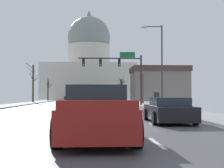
{
  "coord_description": "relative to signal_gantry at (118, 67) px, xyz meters",
  "views": [
    {
      "loc": [
        1.72,
        -28.12,
        1.37
      ],
      "look_at": [
        4.79,
        27.14,
        3.22
      ],
      "focal_mm": 52.38,
      "sensor_mm": 36.0,
      "label": 1
    }
  ],
  "objects": [
    {
      "name": "ground",
      "position": [
        -4.75,
        -12.24,
        -4.86
      ],
      "size": [
        20.0,
        180.0,
        0.2
      ],
      "color": "#47474C"
    },
    {
      "name": "signal_gantry",
      "position": [
        0.0,
        0.0,
        0.0
      ],
      "size": [
        7.91,
        0.41,
        6.58
      ],
      "color": "#28282D",
      "rests_on": "ground"
    },
    {
      "name": "street_lamp_right",
      "position": [
        3.2,
        -9.65,
        -0.09
      ],
      "size": [
        2.04,
        0.24,
        7.91
      ],
      "color": "#333338",
      "rests_on": "ground"
    },
    {
      "name": "capitol_building",
      "position": [
        -4.75,
        71.55,
        5.66
      ],
      "size": [
        30.29,
        23.57,
        30.75
      ],
      "color": "beige",
      "rests_on": "ground"
    },
    {
      "name": "sedan_near_00",
      "position": [
        -3.06,
        -4.23,
        -4.27
      ],
      "size": [
        2.12,
        4.46,
        1.28
      ],
      "color": "#6B6056",
      "rests_on": "ground"
    },
    {
      "name": "sedan_near_01",
      "position": [
        -2.98,
        -11.54,
        -4.33
      ],
      "size": [
        2.11,
        4.21,
        1.15
      ],
      "color": "silver",
      "rests_on": "ground"
    },
    {
      "name": "sedan_near_02",
      "position": [
        -3.04,
        -18.13,
        -4.35
      ],
      "size": [
        2.1,
        4.61,
        1.11
      ],
      "color": "silver",
      "rests_on": "ground"
    },
    {
      "name": "sedan_near_03",
      "position": [
        0.68,
        -24.34,
        -4.29
      ],
      "size": [
        2.15,
        4.74,
        1.24
      ],
      "color": "black",
      "rests_on": "ground"
    },
    {
      "name": "pickup_truck_near_04",
      "position": [
        -2.96,
        -30.23,
        -4.13
      ],
      "size": [
        2.3,
        5.52,
        1.68
      ],
      "color": "maroon",
      "rests_on": "ground"
    },
    {
      "name": "sedan_oncoming_00",
      "position": [
        -6.49,
        7.38,
        -4.33
      ],
      "size": [
        2.07,
        4.37,
        1.17
      ],
      "color": "#B71414",
      "rests_on": "ground"
    },
    {
      "name": "sedan_oncoming_01",
      "position": [
        -6.43,
        17.25,
        -4.28
      ],
      "size": [
        2.2,
        4.39,
        1.27
      ],
      "color": "black",
      "rests_on": "ground"
    },
    {
      "name": "flank_building_01",
      "position": [
        12.02,
        34.39,
        -0.92
      ],
      "size": [
        12.77,
        10.34,
        7.83
      ],
      "color": "slate",
      "rests_on": "ground"
    },
    {
      "name": "bare_tree_00",
      "position": [
        4.08,
        7.09,
        -2.42
      ],
      "size": [
        0.88,
        1.73,
        5.14
      ],
      "color": "brown",
      "rests_on": "ground"
    },
    {
      "name": "bare_tree_01",
      "position": [
        -13.56,
        16.77,
        -1.38
      ],
      "size": [
        2.05,
        2.07,
        6.64
      ],
      "color": "#4C3D2D",
      "rests_on": "ground"
    },
    {
      "name": "bare_tree_02",
      "position": [
        3.07,
        30.81,
        -2.28
      ],
      "size": [
        1.55,
        1.74,
        4.8
      ],
      "color": "#423328",
      "rests_on": "ground"
    },
    {
      "name": "bare_tree_03",
      "position": [
        -13.13,
        32.17,
        -2.18
      ],
      "size": [
        1.53,
        2.16,
        5.13
      ],
      "color": "#423328",
      "rests_on": "ground"
    },
    {
      "name": "bare_tree_04",
      "position": [
        3.37,
        36.71,
        -1.96
      ],
      "size": [
        1.97,
        2.11,
        5.59
      ],
      "color": "#4C3D2D",
      "rests_on": "ground"
    },
    {
      "name": "pedestrian_00",
      "position": [
        3.88,
        -5.34,
        -3.8
      ],
      "size": [
        0.35,
        0.34,
        1.7
      ],
      "color": "#33333D",
      "rests_on": "ground"
    },
    {
      "name": "pedestrian_01",
      "position": [
        3.26,
        -7.44,
        -3.78
      ],
      "size": [
        0.35,
        0.34,
        1.72
      ],
      "color": "#4C4238",
      "rests_on": "ground"
    },
    {
      "name": "bicycle_parked",
      "position": [
        3.39,
        -12.73,
        -4.39
      ],
      "size": [
        0.12,
        1.77,
        0.85
      ],
      "color": "black",
      "rests_on": "ground"
    }
  ]
}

